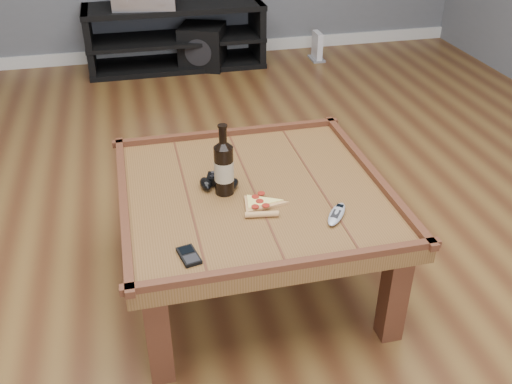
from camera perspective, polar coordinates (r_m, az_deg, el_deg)
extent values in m
plane|color=#4B2915|center=(2.44, -0.25, -8.77)|extent=(6.00, 6.00, 0.00)
cube|color=silver|center=(5.06, -8.18, 13.74)|extent=(5.00, 0.02, 0.10)
cube|color=brown|center=(2.19, -0.28, -0.38)|extent=(1.00, 1.00, 0.06)
cube|color=#3E1F10|center=(1.96, -9.74, -13.90)|extent=(0.08, 0.08, 0.39)
cube|color=#3E1F10|center=(2.14, 13.61, -9.98)|extent=(0.08, 0.08, 0.39)
cube|color=#3E1F10|center=(2.63, -11.33, -0.92)|extent=(0.08, 0.08, 0.39)
cube|color=#3E1F10|center=(2.76, 6.28, 1.24)|extent=(0.08, 0.08, 0.39)
cube|color=#3E1F10|center=(2.59, -2.72, 5.98)|extent=(1.03, 0.03, 0.03)
cube|color=#3E1F10|center=(1.78, 3.27, -7.30)|extent=(1.03, 0.03, 0.03)
cube|color=#3E1F10|center=(2.31, 11.52, 1.99)|extent=(0.03, 1.03, 0.03)
cube|color=#3E1F10|center=(2.13, -13.10, -1.00)|extent=(0.03, 1.03, 0.03)
cube|color=black|center=(4.71, -8.26, 17.85)|extent=(1.40, 0.45, 0.04)
cube|color=black|center=(4.77, -8.02, 14.94)|extent=(1.40, 0.45, 0.03)
cube|color=black|center=(4.84, -7.84, 12.56)|extent=(1.40, 0.45, 0.04)
cube|color=black|center=(4.76, -16.32, 14.20)|extent=(0.05, 0.44, 0.50)
cube|color=black|center=(4.87, 0.10, 15.83)|extent=(0.05, 0.44, 0.50)
cylinder|color=black|center=(2.11, -3.22, 2.17)|extent=(0.07, 0.07, 0.19)
cone|color=black|center=(2.06, -3.31, 4.89)|extent=(0.07, 0.07, 0.03)
cylinder|color=black|center=(2.04, -3.34, 5.73)|extent=(0.03, 0.03, 0.07)
cylinder|color=black|center=(2.03, -3.37, 6.62)|extent=(0.04, 0.04, 0.01)
cylinder|color=tan|center=(2.11, -3.22, 2.17)|extent=(0.07, 0.07, 0.08)
cube|color=black|center=(2.20, -3.66, 1.32)|extent=(0.11, 0.08, 0.03)
ellipsoid|color=black|center=(2.18, -5.06, 0.84)|extent=(0.05, 0.08, 0.04)
ellipsoid|color=black|center=(2.17, -2.45, 0.76)|extent=(0.08, 0.09, 0.04)
cylinder|color=black|center=(2.20, -4.30, 1.91)|extent=(0.02, 0.02, 0.01)
cylinder|color=black|center=(2.18, -3.42, 1.62)|extent=(0.02, 0.02, 0.01)
cylinder|color=yellow|center=(2.20, -2.78, 1.92)|extent=(0.01, 0.01, 0.01)
cylinder|color=red|center=(2.19, -2.57, 1.79)|extent=(0.01, 0.01, 0.01)
cylinder|color=#0C33CC|center=(2.20, -3.04, 1.81)|extent=(0.01, 0.01, 0.01)
cylinder|color=#0C9919|center=(2.19, -2.83, 1.68)|extent=(0.01, 0.01, 0.01)
cylinder|color=tan|center=(2.01, 0.58, -2.23)|extent=(0.12, 0.04, 0.02)
cylinder|color=maroon|center=(2.04, -0.08, -1.47)|extent=(0.03, 0.03, 0.00)
cylinder|color=maroon|center=(2.05, 0.99, -1.35)|extent=(0.03, 0.03, 0.00)
cylinder|color=maroon|center=(2.07, 0.37, -0.91)|extent=(0.03, 0.03, 0.00)
cylinder|color=maroon|center=(2.10, -0.06, -0.47)|extent=(0.03, 0.03, 0.00)
cylinder|color=maroon|center=(2.12, 0.53, -0.12)|extent=(0.03, 0.03, 0.00)
cube|color=black|center=(1.84, -6.72, -6.34)|extent=(0.07, 0.11, 0.01)
cube|color=black|center=(1.86, -7.00, -5.75)|extent=(0.05, 0.05, 0.00)
cube|color=black|center=(1.82, -6.47, -6.62)|extent=(0.05, 0.05, 0.00)
ellipsoid|color=#969BA3|center=(2.03, 8.06, -2.20)|extent=(0.13, 0.15, 0.02)
cube|color=black|center=(2.06, 8.40, -1.36)|extent=(0.03, 0.03, 0.00)
cube|color=black|center=(2.02, 7.99, -2.17)|extent=(0.05, 0.06, 0.00)
cube|color=#B5B6BF|center=(4.49, -11.24, 18.24)|extent=(0.46, 0.07, 0.16)
cylinder|color=#B5B6BF|center=(4.49, -13.12, 18.05)|extent=(0.06, 0.02, 0.06)
cylinder|color=#B5B6BF|center=(4.47, -9.36, 18.36)|extent=(0.06, 0.02, 0.06)
cube|color=black|center=(4.77, -5.35, 14.31)|extent=(0.44, 0.44, 0.34)
cylinder|color=black|center=(4.61, -5.81, 13.68)|extent=(0.20, 0.08, 0.21)
cube|color=slate|center=(4.98, 6.07, 13.11)|extent=(0.11, 0.19, 0.02)
cube|color=silver|center=(4.95, 6.14, 14.39)|extent=(0.05, 0.17, 0.22)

